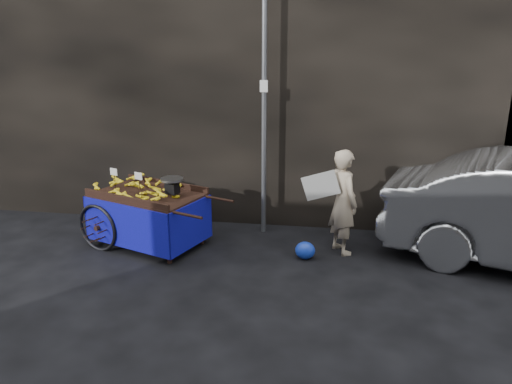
# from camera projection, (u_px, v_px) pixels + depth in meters

# --- Properties ---
(ground) EXTENTS (80.00, 80.00, 0.00)m
(ground) POSITION_uv_depth(u_px,v_px,m) (231.00, 263.00, 7.21)
(ground) COLOR black
(ground) RESTS_ON ground
(building_wall) EXTENTS (13.50, 2.00, 5.00)m
(building_wall) POSITION_uv_depth(u_px,v_px,m) (279.00, 73.00, 8.85)
(building_wall) COLOR black
(building_wall) RESTS_ON ground
(street_pole) EXTENTS (0.12, 0.10, 4.00)m
(street_pole) POSITION_uv_depth(u_px,v_px,m) (264.00, 111.00, 7.79)
(street_pole) COLOR slate
(street_pole) RESTS_ON ground
(banana_cart) EXTENTS (2.44, 1.71, 1.21)m
(banana_cart) POSITION_uv_depth(u_px,v_px,m) (145.00, 198.00, 7.66)
(banana_cart) COLOR black
(banana_cart) RESTS_ON ground
(vendor) EXTENTS (0.94, 0.69, 1.58)m
(vendor) POSITION_uv_depth(u_px,v_px,m) (343.00, 202.00, 7.36)
(vendor) COLOR tan
(vendor) RESTS_ON ground
(plastic_bag) EXTENTS (0.29, 0.23, 0.26)m
(plastic_bag) POSITION_uv_depth(u_px,v_px,m) (305.00, 250.00, 7.30)
(plastic_bag) COLOR #1A3AC5
(plastic_bag) RESTS_ON ground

